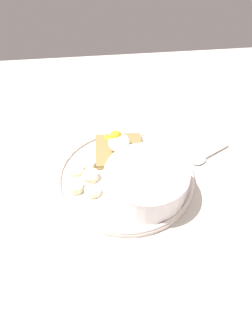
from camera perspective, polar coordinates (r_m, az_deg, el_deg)
The scene contains 11 objects.
ground_plane at distance 53.78cm, azimuth 0.00°, elevation -2.96°, with size 120.00×120.00×2.00cm, color beige.
plate at distance 52.44cm, azimuth 0.00°, elevation -1.67°, with size 27.11×27.11×1.60cm.
oatmeal_bowl at distance 47.49cm, azimuth 4.41°, elevation -2.88°, with size 15.09×15.09×5.77cm.
toast_slice at distance 56.64cm, azimuth -1.47°, elevation 3.93°, with size 10.60×10.60×1.12cm.
poached_egg at distance 55.33cm, azimuth -1.69°, elevation 5.80°, with size 7.50×5.76×3.92cm.
banana_slice_front at distance 51.41cm, azimuth -7.74°, elevation -1.91°, with size 4.40×4.42×1.69cm.
banana_slice_left at distance 50.16cm, azimuth -10.90°, elevation -4.12°, with size 3.75×3.68×1.58cm.
banana_slice_back at distance 49.24cm, azimuth -7.32°, elevation -5.03°, with size 3.33×3.24×1.31cm.
banana_slice_right at distance 53.69cm, azimuth -10.99°, elevation -0.38°, with size 3.62×3.62×0.88cm.
banana_slice_inner at distance 54.23cm, azimuth -8.19°, elevation 0.78°, with size 2.90×2.90×1.01cm.
spoon at distance 59.56cm, azimuth 17.05°, elevation 2.42°, with size 6.32×10.42×0.80cm.
Camera 1 is at (35.07, -4.50, 41.53)cm, focal length 28.00 mm.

